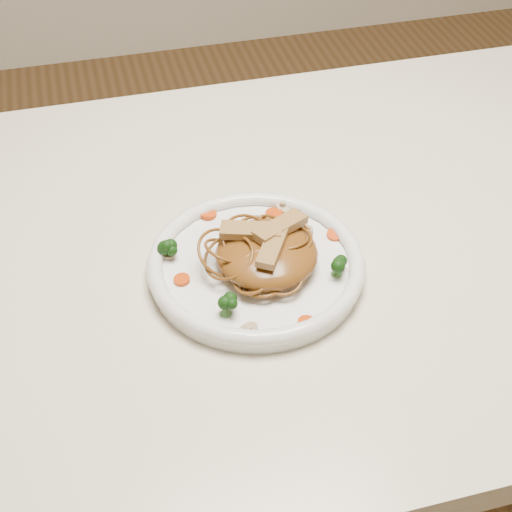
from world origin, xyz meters
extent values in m
cube|color=beige|center=(0.00, 0.00, 0.73)|extent=(1.20, 0.80, 0.04)
cylinder|color=brown|center=(0.54, 0.34, 0.35)|extent=(0.06, 0.06, 0.71)
cylinder|color=white|center=(-0.10, -0.06, 0.76)|extent=(0.34, 0.34, 0.02)
ellipsoid|color=brown|center=(-0.09, -0.07, 0.79)|extent=(0.15, 0.15, 0.04)
cube|color=#A98850|center=(-0.07, -0.05, 0.81)|extent=(0.08, 0.06, 0.01)
cube|color=#A98850|center=(-0.10, -0.05, 0.81)|extent=(0.08, 0.05, 0.01)
cube|color=#A98850|center=(-0.08, -0.08, 0.81)|extent=(0.05, 0.07, 0.01)
cylinder|color=#B43E06|center=(-0.05, 0.02, 0.77)|extent=(0.03, 0.03, 0.00)
cylinder|color=#B43E06|center=(-0.19, -0.07, 0.77)|extent=(0.02, 0.02, 0.00)
cylinder|color=#B43E06|center=(0.01, -0.04, 0.77)|extent=(0.03, 0.03, 0.00)
cylinder|color=#B43E06|center=(-0.13, 0.05, 0.77)|extent=(0.03, 0.03, 0.00)
cylinder|color=#B43E06|center=(-0.07, -0.17, 0.77)|extent=(0.02, 0.02, 0.00)
cylinder|color=tan|center=(-0.13, -0.17, 0.77)|extent=(0.04, 0.04, 0.01)
cylinder|color=tan|center=(-0.02, -0.02, 0.77)|extent=(0.03, 0.03, 0.01)
cylinder|color=tan|center=(-0.20, -0.02, 0.77)|extent=(0.04, 0.04, 0.01)
cylinder|color=tan|center=(-0.04, 0.03, 0.77)|extent=(0.03, 0.03, 0.01)
camera|label=1|loc=(-0.26, -0.70, 1.39)|focal=52.51mm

